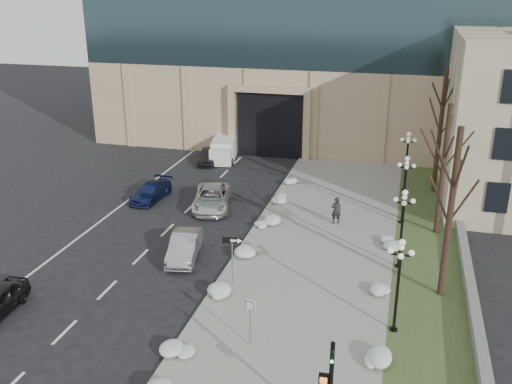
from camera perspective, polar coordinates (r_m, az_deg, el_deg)
ground at (r=24.63m, az=-7.79°, el=-18.47°), size 160.00×160.00×0.00m
sidewalk at (r=35.31m, az=6.28°, el=-5.44°), size 9.00×40.00×0.12m
curb at (r=36.16m, az=-0.80°, el=-4.66°), size 0.30×40.00×0.14m
grass_strip at (r=35.09m, az=16.87°, el=-6.46°), size 4.00×40.00×0.10m
stone_wall at (r=36.94m, az=19.97°, el=-4.93°), size 0.50×30.00×0.70m
car_b at (r=33.82m, az=-7.17°, el=-5.44°), size 2.40×4.64×1.46m
car_c at (r=43.15m, az=-10.47°, el=0.05°), size 2.10×4.46×1.26m
car_d at (r=40.95m, az=-4.46°, el=-0.60°), size 3.71×5.84×1.50m
car_e at (r=51.25m, az=-4.92°, el=3.63°), size 2.43×4.15×1.33m
pedestrian at (r=38.22m, az=8.01°, el=-1.84°), size 0.79×0.66×1.85m
box_truck at (r=52.45m, az=-3.23°, el=4.31°), size 2.98×5.95×1.80m
one_way_sign at (r=29.93m, az=-2.08°, el=-5.44°), size 1.07×0.31×2.83m
keep_sign at (r=25.42m, az=-0.58°, el=-12.02°), size 0.50×0.21×2.38m
snow_clump_b at (r=26.14m, az=-7.45°, el=-15.03°), size 1.10×1.60×0.36m
snow_clump_c at (r=29.63m, az=-4.14°, el=-10.25°), size 1.10×1.60×0.36m
snow_clump_d at (r=34.18m, az=-1.25°, el=-5.79°), size 1.10×1.60×0.36m
snow_clump_e at (r=37.66m, az=0.99°, el=-3.21°), size 1.10×1.60×0.36m
snow_clump_f at (r=41.68m, az=2.42°, el=-0.83°), size 1.10×1.60×0.36m
snow_clump_g at (r=45.78m, az=3.72°, el=1.12°), size 1.10×1.60×0.36m
snow_clump_h at (r=25.45m, az=11.98°, el=-16.46°), size 1.10×1.60×0.36m
snow_clump_i at (r=30.48m, az=12.15°, el=-9.76°), size 1.10×1.60×0.36m
snow_clump_j at (r=35.91m, az=13.12°, el=-5.01°), size 1.10×1.60×0.36m
lamppost_a at (r=26.53m, az=14.11°, el=-7.91°), size 1.18×1.18×4.76m
lamppost_b at (r=32.43m, az=14.46°, el=-2.59°), size 1.18×1.18×4.76m
lamppost_c at (r=38.52m, az=14.70°, el=1.08°), size 1.18×1.18×4.76m
lamppost_d at (r=44.73m, az=14.88°, el=3.73°), size 1.18×1.18×4.76m
tree_near at (r=29.22m, az=19.11°, el=0.15°), size 3.20×3.20×9.00m
tree_mid at (r=36.94m, az=18.41°, el=3.83°), size 3.20×3.20×8.50m
tree_far at (r=44.54m, az=18.09°, el=7.44°), size 3.20×3.20×9.50m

